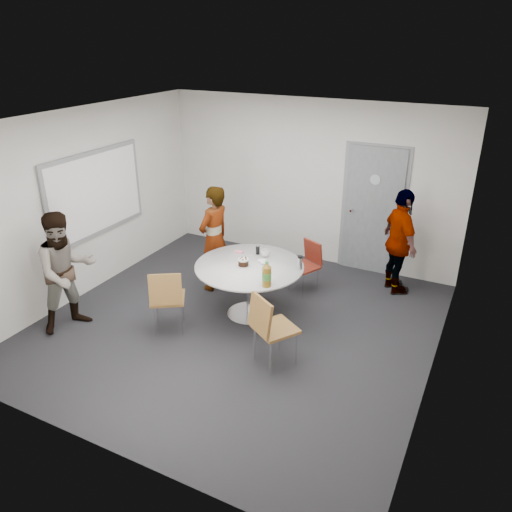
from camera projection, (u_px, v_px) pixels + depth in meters
The scene contains 15 objects.
floor at pixel (238, 325), 6.76m from camera, with size 5.00×5.00×0.00m, color black.
ceiling at pixel (234, 121), 5.64m from camera, with size 5.00×5.00×0.00m, color silver.
wall_back at pixel (309, 182), 8.23m from camera, with size 5.00×5.00×0.00m, color silver.
wall_left at pixel (85, 203), 7.23m from camera, with size 5.00×5.00×0.00m, color silver.
wall_right at pixel (447, 272), 5.17m from camera, with size 5.00×5.00×0.00m, color silver.
wall_front at pixel (92, 330), 4.17m from camera, with size 5.00×5.00×0.00m, color silver.
door at pixel (373, 211), 7.90m from camera, with size 1.02×0.17×2.12m.
whiteboard at pixel (96, 193), 7.33m from camera, with size 0.04×1.90×1.25m.
table at pixel (251, 273), 6.71m from camera, with size 1.47×1.47×1.10m.
chair_near_left at pixel (167, 296), 6.36m from camera, with size 0.60×0.62×0.90m.
chair_near_right at pixel (269, 324), 5.72m from camera, with size 0.62×0.64×0.93m.
chair_far at pixel (308, 261), 7.49m from camera, with size 0.50×0.52×0.78m.
person_main at pixel (214, 239), 7.42m from camera, with size 0.59×0.39×1.61m, color #A5C6EA.
person_left at pixel (66, 272), 6.41m from camera, with size 0.78×0.61×1.61m, color white.
person_right at pixel (400, 242), 7.31m from camera, with size 0.94×0.39×1.61m, color black.
Camera 1 is at (2.82, -5.04, 3.64)m, focal length 35.00 mm.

